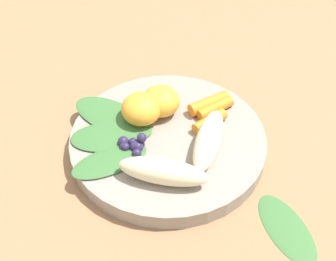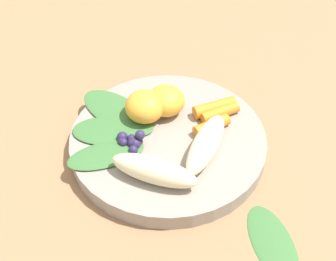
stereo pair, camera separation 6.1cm
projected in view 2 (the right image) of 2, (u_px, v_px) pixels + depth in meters
The scene contains 14 objects.
ground_plane at pixel (168, 148), 0.63m from camera, with size 2.40×2.40×0.00m, color #99704C.
bowl at pixel (168, 142), 0.62m from camera, with size 0.26×0.26×0.02m, color gray.
banana_peeled_left at pixel (208, 142), 0.58m from camera, with size 0.11×0.03×0.03m, color beige.
banana_peeled_right at pixel (154, 170), 0.55m from camera, with size 0.11×0.03×0.03m, color beige.
orange_segment_near at pixel (145, 106), 0.63m from camera, with size 0.05×0.05×0.04m, color #F4A833.
orange_segment_far at pixel (166, 101), 0.64m from camera, with size 0.05×0.05×0.04m, color #F4A833.
carrot_front at pixel (212, 126), 0.62m from camera, with size 0.02×0.02×0.05m, color orange.
carrot_mid_left at pixel (220, 113), 0.64m from camera, with size 0.02×0.02×0.06m, color orange.
carrot_mid_right at pixel (215, 108), 0.64m from camera, with size 0.02×0.02×0.06m, color orange.
blueberry_pile at pixel (132, 142), 0.60m from camera, with size 0.03×0.04×0.02m.
kale_leaf_left at pixel (116, 113), 0.64m from camera, with size 0.13×0.06×0.01m, color #3D7038.
kale_leaf_right at pixel (107, 131), 0.62m from camera, with size 0.09×0.05×0.01m, color #3D7038.
kale_leaf_rear at pixel (106, 154), 0.59m from camera, with size 0.10×0.05×0.01m, color #3D7038.
kale_leaf_stray at pixel (273, 242), 0.52m from camera, with size 0.11×0.05×0.01m, color #3D7038.
Camera 2 is at (0.36, 0.23, 0.46)m, focal length 48.95 mm.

